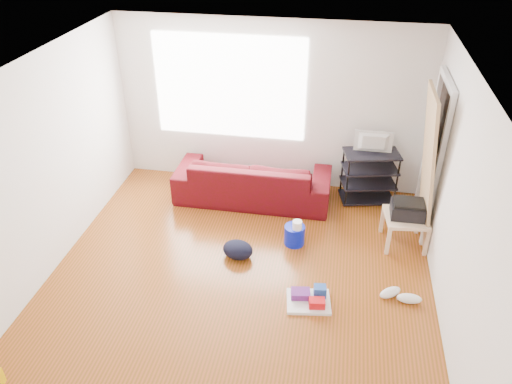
% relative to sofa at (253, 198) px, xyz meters
% --- Properties ---
extents(room, '(4.51, 5.01, 2.51)m').
position_rel_sofa_xyz_m(room, '(0.23, -1.80, 1.25)').
color(room, brown).
rests_on(room, ground).
extents(sofa, '(2.24, 0.88, 0.65)m').
position_rel_sofa_xyz_m(sofa, '(0.00, 0.00, 0.00)').
color(sofa, '#3B0A07').
rests_on(sofa, ground).
extents(tv_stand, '(0.84, 0.59, 0.77)m').
position_rel_sofa_xyz_m(tv_stand, '(1.66, 0.27, 0.39)').
color(tv_stand, black).
rests_on(tv_stand, ground).
extents(tv, '(0.53, 0.07, 0.31)m').
position_rel_sofa_xyz_m(tv, '(1.66, 0.27, 0.92)').
color(tv, black).
rests_on(tv, tv_stand).
extents(side_table, '(0.58, 0.58, 0.43)m').
position_rel_sofa_xyz_m(side_table, '(2.11, -0.73, 0.36)').
color(side_table, '#D6B08F').
rests_on(side_table, ground).
extents(printer, '(0.42, 0.32, 0.22)m').
position_rel_sofa_xyz_m(printer, '(2.11, -0.73, 0.53)').
color(printer, black).
rests_on(printer, side_table).
extents(bucket, '(0.27, 0.27, 0.27)m').
position_rel_sofa_xyz_m(bucket, '(0.73, -0.99, 0.00)').
color(bucket, '#0615BC').
rests_on(bucket, ground).
extents(toilet_paper, '(0.12, 0.12, 0.11)m').
position_rel_sofa_xyz_m(toilet_paper, '(0.76, -1.03, 0.19)').
color(toilet_paper, white).
rests_on(toilet_paper, bucket).
extents(cleaning_tray, '(0.53, 0.45, 0.17)m').
position_rel_sofa_xyz_m(cleaning_tray, '(1.02, -2.03, 0.05)').
color(cleaning_tray, white).
rests_on(cleaning_tray, ground).
extents(backpack, '(0.45, 0.40, 0.21)m').
position_rel_sofa_xyz_m(backpack, '(0.06, -1.38, 0.00)').
color(backpack, black).
rests_on(backpack, ground).
extents(sneakers, '(0.49, 0.26, 0.11)m').
position_rel_sofa_xyz_m(sneakers, '(2.01, -1.81, 0.06)').
color(sneakers, white).
rests_on(sneakers, ground).
extents(door_panel, '(0.25, 0.81, 2.01)m').
position_rel_sofa_xyz_m(door_panel, '(2.29, -0.53, 0.00)').
color(door_panel, '#A87A5B').
rests_on(door_panel, ground).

